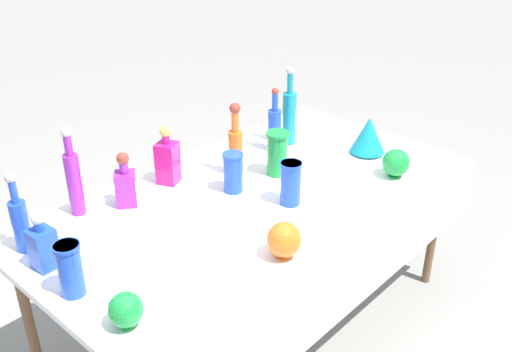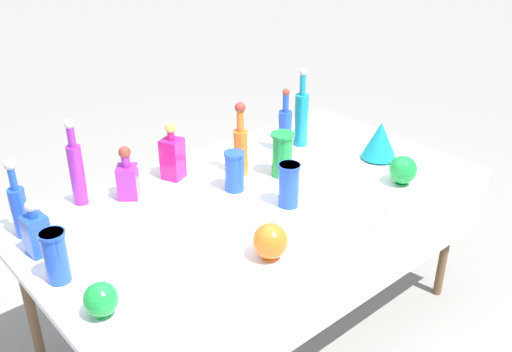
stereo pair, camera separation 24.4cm
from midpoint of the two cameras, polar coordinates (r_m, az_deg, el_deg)
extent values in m
plane|color=gray|center=(2.99, -2.42, -14.85)|extent=(40.00, 40.00, 0.00)
cube|color=white|center=(2.55, -2.74, -2.37)|extent=(2.04, 1.11, 0.03)
cube|color=white|center=(2.32, 7.27, -10.00)|extent=(2.04, 0.01, 0.31)
cylinder|color=brown|center=(3.17, 15.34, -4.91)|extent=(0.04, 0.04, 0.73)
cylinder|color=brown|center=(2.69, -24.30, -13.16)|extent=(0.04, 0.04, 0.73)
cylinder|color=brown|center=(3.59, 2.64, 0.21)|extent=(0.04, 0.04, 0.73)
cylinder|color=blue|center=(2.92, -0.52, 4.51)|extent=(0.07, 0.07, 0.22)
cylinder|color=blue|center=(2.87, -0.53, 7.35)|extent=(0.03, 0.03, 0.09)
sphere|color=maroon|center=(2.85, -0.54, 8.42)|extent=(0.04, 0.04, 0.04)
cylinder|color=orange|center=(2.68, -4.65, 2.19)|extent=(0.07, 0.07, 0.22)
cylinder|color=orange|center=(2.61, -4.78, 5.37)|extent=(0.03, 0.03, 0.10)
sphere|color=maroon|center=(2.59, -4.84, 6.71)|extent=(0.05, 0.05, 0.05)
cylinder|color=purple|center=(2.50, -20.38, -0.90)|extent=(0.06, 0.06, 0.27)
cylinder|color=purple|center=(2.42, -21.07, 2.83)|extent=(0.03, 0.03, 0.09)
sphere|color=#B2B2B7|center=(2.40, -21.29, 4.05)|extent=(0.04, 0.04, 0.04)
cylinder|color=teal|center=(3.00, 1.00, 5.71)|extent=(0.07, 0.07, 0.28)
cylinder|color=teal|center=(2.93, 1.03, 9.22)|extent=(0.03, 0.03, 0.11)
sphere|color=#B2B2B7|center=(2.91, 1.04, 10.48)|extent=(0.04, 0.04, 0.04)
cylinder|color=blue|center=(2.35, -25.23, -4.69)|extent=(0.06, 0.06, 0.21)
cylinder|color=blue|center=(2.28, -25.97, -1.48)|extent=(0.03, 0.03, 0.09)
sphere|color=#B2B2B7|center=(2.25, -26.28, -0.17)|extent=(0.04, 0.04, 0.04)
cube|color=purple|center=(2.53, -15.57, -1.32)|extent=(0.12, 0.12, 0.15)
cylinder|color=purple|center=(2.48, -15.86, 0.74)|extent=(0.04, 0.04, 0.05)
sphere|color=maroon|center=(2.46, -15.99, 1.62)|extent=(0.05, 0.05, 0.05)
cube|color=#C61972|center=(2.66, -11.43, 1.21)|extent=(0.12, 0.12, 0.20)
cylinder|color=#C61972|center=(2.61, -11.67, 3.58)|extent=(0.03, 0.03, 0.04)
sphere|color=gold|center=(2.59, -11.75, 4.33)|extent=(0.05, 0.05, 0.05)
cube|color=blue|center=(2.23, -23.49, -6.79)|extent=(0.09, 0.09, 0.16)
cylinder|color=blue|center=(2.18, -23.96, -4.71)|extent=(0.04, 0.04, 0.03)
sphere|color=#B2B2B7|center=(2.17, -24.11, -4.02)|extent=(0.05, 0.05, 0.05)
cylinder|color=blue|center=(2.43, 0.63, -0.82)|extent=(0.09, 0.09, 0.20)
cylinder|color=blue|center=(2.39, 0.64, 1.13)|extent=(0.10, 0.10, 0.01)
cylinder|color=#198C38|center=(2.68, -0.46, 2.20)|extent=(0.10, 0.10, 0.22)
cylinder|color=#198C38|center=(2.63, -0.47, 4.19)|extent=(0.11, 0.11, 0.01)
cylinder|color=blue|center=(2.05, -21.35, -8.87)|extent=(0.08, 0.08, 0.20)
cylinder|color=blue|center=(2.00, -21.80, -6.70)|extent=(0.09, 0.09, 0.01)
cylinder|color=blue|center=(2.54, -5.05, 0.28)|extent=(0.09, 0.09, 0.19)
cylinder|color=blue|center=(2.50, -5.13, 2.05)|extent=(0.10, 0.10, 0.01)
cylinder|color=teal|center=(2.97, 8.72, 2.35)|extent=(0.09, 0.09, 0.01)
cone|color=teal|center=(2.93, 8.86, 4.07)|extent=(0.18, 0.18, 0.18)
cylinder|color=#198C38|center=(1.93, -16.38, -14.21)|extent=(0.05, 0.05, 0.01)
sphere|color=#198C38|center=(1.89, -16.63, -12.82)|extent=(0.11, 0.11, 0.11)
cylinder|color=orange|center=(2.15, -0.49, -8.06)|extent=(0.06, 0.06, 0.01)
sphere|color=orange|center=(2.11, -0.50, -6.48)|extent=(0.13, 0.13, 0.13)
cylinder|color=#198C38|center=(2.75, 11.23, -0.04)|extent=(0.06, 0.06, 0.01)
sphere|color=#198C38|center=(2.72, 11.36, 1.26)|extent=(0.13, 0.13, 0.13)
cube|color=white|center=(2.49, 10.63, -2.70)|extent=(0.05, 0.02, 0.04)
cube|color=white|center=(2.39, 9.55, -3.87)|extent=(0.05, 0.02, 0.04)
camera|label=1|loc=(0.12, -92.80, -1.46)|focal=40.00mm
camera|label=2|loc=(0.12, 87.20, 1.46)|focal=40.00mm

